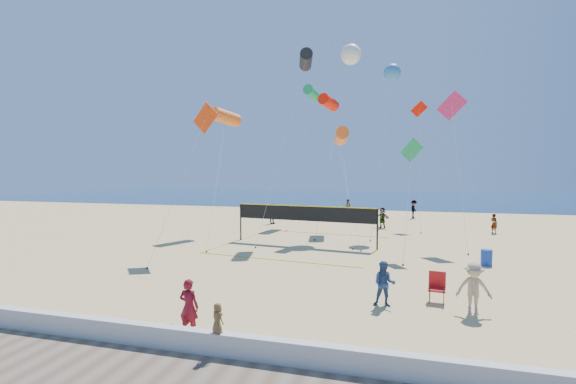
% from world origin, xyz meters
% --- Properties ---
extents(ground, '(120.00, 120.00, 0.00)m').
position_xyz_m(ground, '(0.00, 0.00, 0.00)').
color(ground, '#D1B776').
rests_on(ground, ground).
extents(ocean, '(140.00, 50.00, 0.03)m').
position_xyz_m(ocean, '(0.00, 62.00, 0.01)').
color(ocean, navy).
rests_on(ocean, ground).
extents(seawall, '(32.00, 0.30, 0.60)m').
position_xyz_m(seawall, '(0.00, -3.00, 0.30)').
color(seawall, silver).
rests_on(seawall, ground).
extents(woman, '(0.62, 0.41, 1.67)m').
position_xyz_m(woman, '(-1.50, -2.08, 0.83)').
color(woman, maroon).
rests_on(woman, ground).
extents(toddler, '(0.46, 0.40, 0.79)m').
position_xyz_m(toddler, '(-0.13, -3.03, 0.99)').
color(toddler, brown).
rests_on(toddler, seawall).
extents(bystander_a, '(0.80, 0.63, 1.62)m').
position_xyz_m(bystander_a, '(4.01, 1.89, 0.81)').
color(bystander_a, navy).
rests_on(bystander_a, ground).
extents(bystander_b, '(1.14, 0.67, 1.75)m').
position_xyz_m(bystander_b, '(6.93, 1.90, 0.87)').
color(bystander_b, tan).
rests_on(bystander_b, ground).
extents(far_person_0, '(1.03, 1.14, 1.86)m').
position_xyz_m(far_person_0, '(-6.39, 21.73, 0.93)').
color(far_person_0, gray).
rests_on(far_person_0, ground).
extents(far_person_1, '(1.61, 1.39, 1.75)m').
position_xyz_m(far_person_1, '(3.51, 21.57, 0.88)').
color(far_person_1, gray).
rests_on(far_person_1, ground).
extents(far_person_2, '(0.63, 0.67, 1.54)m').
position_xyz_m(far_person_2, '(12.00, 20.90, 0.77)').
color(far_person_2, gray).
rests_on(far_person_2, ground).
extents(far_person_3, '(0.98, 0.87, 1.69)m').
position_xyz_m(far_person_3, '(-0.45, 31.64, 0.85)').
color(far_person_3, gray).
rests_on(far_person_3, ground).
extents(far_person_4, '(1.02, 1.36, 1.87)m').
position_xyz_m(far_person_4, '(6.52, 29.62, 0.94)').
color(far_person_4, gray).
rests_on(far_person_4, ground).
extents(camp_chair, '(0.66, 0.80, 1.23)m').
position_xyz_m(camp_chair, '(5.88, 2.87, 0.63)').
color(camp_chair, '#B41416').
rests_on(camp_chair, ground).
extents(trash_barrel, '(0.67, 0.67, 0.82)m').
position_xyz_m(trash_barrel, '(8.98, 9.45, 0.41)').
color(trash_barrel, '#1839A1').
rests_on(trash_barrel, ground).
extents(volleyball_net, '(10.77, 10.64, 2.59)m').
position_xyz_m(volleyball_net, '(-1.29, 12.50, 1.79)').
color(volleyball_net, black).
rests_on(volleyball_net, ground).
extents(kite_0, '(3.12, 9.00, 9.78)m').
position_xyz_m(kite_0, '(-8.46, 16.20, 9.10)').
color(kite_0, orange).
rests_on(kite_0, ground).
extents(kite_1, '(2.77, 6.71, 13.64)m').
position_xyz_m(kite_1, '(-1.99, 16.06, 13.03)').
color(kite_1, black).
rests_on(kite_1, ground).
extents(kite_2, '(3.61, 6.57, 10.52)m').
position_xyz_m(kite_2, '(-0.38, 16.68, 9.95)').
color(kite_2, '#FA1702').
rests_on(kite_2, ground).
extents(kite_3, '(1.97, 4.65, 8.87)m').
position_xyz_m(kite_3, '(-6.42, 8.47, 7.62)').
color(kite_3, red).
rests_on(kite_3, ground).
extents(kite_4, '(1.30, 3.79, 6.79)m').
position_xyz_m(kite_4, '(5.31, 11.45, 5.72)').
color(kite_4, '#1D9651').
rests_on(kite_4, ground).
extents(kite_5, '(1.85, 4.07, 10.14)m').
position_xyz_m(kite_5, '(8.03, 15.41, 8.80)').
color(kite_5, '#D62862').
rests_on(kite_5, ground).
extents(kite_6, '(2.94, 6.92, 15.15)m').
position_xyz_m(kite_6, '(0.90, 19.96, 14.32)').
color(kite_6, white).
rests_on(kite_6, ground).
extents(kite_7, '(2.04, 5.94, 13.39)m').
position_xyz_m(kite_7, '(4.17, 20.15, 12.71)').
color(kite_7, '#3174BB').
rests_on(kite_7, ground).
extents(kite_8, '(1.34, 8.21, 12.98)m').
position_xyz_m(kite_8, '(-3.26, 24.54, 12.33)').
color(kite_8, '#1D9651').
rests_on(kite_8, ground).
extents(kite_9, '(1.50, 5.43, 11.18)m').
position_xyz_m(kite_9, '(6.54, 24.30, 9.69)').
color(kite_9, '#FA1702').
rests_on(kite_9, ground).
extents(kite_10, '(2.56, 9.31, 8.41)m').
position_xyz_m(kite_10, '(0.23, 19.56, 7.71)').
color(kite_10, orange).
rests_on(kite_10, ground).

